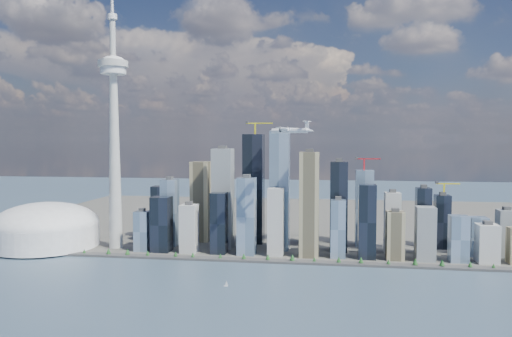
# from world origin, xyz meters

# --- Properties ---
(ground) EXTENTS (4000.00, 4000.00, 0.00)m
(ground) POSITION_xyz_m (0.00, 0.00, 0.00)
(ground) COLOR #385062
(ground) RESTS_ON ground
(seawall) EXTENTS (1100.00, 22.00, 4.00)m
(seawall) POSITION_xyz_m (0.00, 250.00, 2.00)
(seawall) COLOR #383838
(seawall) RESTS_ON ground
(land) EXTENTS (1400.00, 900.00, 3.00)m
(land) POSITION_xyz_m (0.00, 700.00, 1.50)
(land) COLOR #4C4C47
(land) RESTS_ON ground
(shoreline_trees) EXTENTS (960.53, 7.20, 8.80)m
(shoreline_trees) POSITION_xyz_m (0.00, 250.00, 8.78)
(shoreline_trees) COLOR #3F2D1E
(shoreline_trees) RESTS_ON seawall
(skyscraper_cluster) EXTENTS (736.00, 142.00, 245.28)m
(skyscraper_cluster) POSITION_xyz_m (59.62, 336.82, 75.84)
(skyscraper_cluster) COLOR black
(skyscraper_cluster) RESTS_ON land
(needle_tower) EXTENTS (56.00, 56.00, 550.50)m
(needle_tower) POSITION_xyz_m (-300.00, 310.00, 235.84)
(needle_tower) COLOR #A5A6A0
(needle_tower) RESTS_ON land
(dome_stadium) EXTENTS (200.00, 200.00, 86.00)m
(dome_stadium) POSITION_xyz_m (-440.00, 300.00, 39.44)
(dome_stadium) COLOR silver
(dome_stadium) RESTS_ON land
(airplane) EXTENTS (74.55, 66.80, 18.88)m
(airplane) POSITION_xyz_m (45.77, 205.55, 227.04)
(airplane) COLOR white
(airplane) RESTS_ON ground
(sailboat_west) EXTENTS (6.77, 1.82, 9.45)m
(sailboat_west) POSITION_xyz_m (-37.82, 100.04, 3.03)
(sailboat_west) COLOR white
(sailboat_west) RESTS_ON ground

